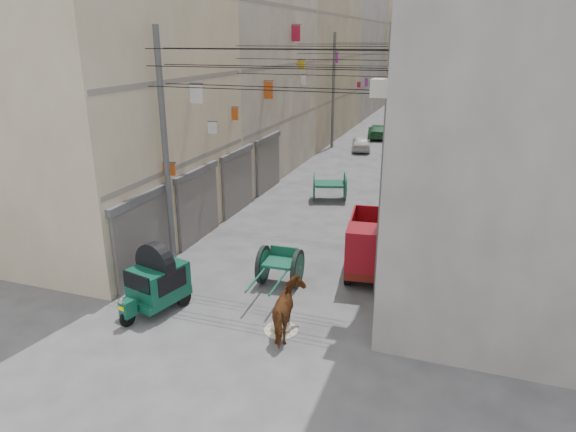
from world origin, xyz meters
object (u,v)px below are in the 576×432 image
at_px(tonga_cart, 280,266).
at_px(horse, 289,311).
at_px(second_cart, 330,185).
at_px(distant_car_green, 378,131).
at_px(feed_sack, 281,326).
at_px(distant_car_grey, 417,153).
at_px(mini_truck, 372,250).
at_px(distant_car_white, 361,143).
at_px(auto_rickshaw, 157,280).

relative_size(tonga_cart, horse, 1.62).
height_order(second_cart, distant_car_green, second_cart).
distance_m(feed_sack, horse, 0.67).
distance_m(feed_sack, distant_car_green, 29.78).
distance_m(second_cart, distant_car_grey, 10.22).
bearing_deg(distant_car_grey, horse, -81.54).
xyz_separation_m(mini_truck, distant_car_green, (-4.25, 25.46, -0.43)).
bearing_deg(distant_car_green, second_cart, 81.25).
height_order(tonga_cart, feed_sack, tonga_cart).
bearing_deg(distant_car_white, feed_sack, 84.45).
bearing_deg(distant_car_white, tonga_cart, 82.66).
bearing_deg(auto_rickshaw, tonga_cart, 57.48).
distance_m(auto_rickshaw, second_cart, 12.30).
xyz_separation_m(tonga_cart, mini_truck, (2.67, 1.58, 0.31)).
relative_size(auto_rickshaw, distant_car_green, 0.63).
bearing_deg(horse, second_cart, -93.03).
bearing_deg(distant_car_grey, distant_car_white, 159.03).
bearing_deg(auto_rickshaw, mini_truck, 51.71).
bearing_deg(mini_truck, distant_car_white, 95.55).
xyz_separation_m(distant_car_grey, distant_car_green, (-3.88, 7.88, -0.13)).
bearing_deg(distant_car_green, tonga_cart, 82.30).
bearing_deg(second_cart, horse, -97.44).
bearing_deg(second_cart, auto_rickshaw, -116.56).
bearing_deg(feed_sack, distant_car_white, 96.56).
xyz_separation_m(mini_truck, horse, (-1.41, -4.36, -0.23)).
distance_m(tonga_cart, horse, 3.06).
bearing_deg(second_cart, distant_car_green, 74.91).
height_order(second_cart, distant_car_grey, second_cart).
bearing_deg(distant_car_grey, tonga_cart, -85.70).
distance_m(second_cart, distant_car_white, 12.34).
bearing_deg(distant_car_green, mini_truck, 88.44).
distance_m(tonga_cart, distant_car_grey, 19.29).
bearing_deg(mini_truck, auto_rickshaw, -149.20).
relative_size(second_cart, horse, 1.12).
bearing_deg(distant_car_grey, second_cart, -96.97).
distance_m(tonga_cart, mini_truck, 3.12).
bearing_deg(distant_car_green, feed_sack, 83.90).
bearing_deg(horse, distant_car_white, -95.79).
bearing_deg(feed_sack, distant_car_grey, 86.52).
relative_size(auto_rickshaw, distant_car_white, 0.74).
height_order(auto_rickshaw, horse, auto_rickshaw).
relative_size(tonga_cart, mini_truck, 0.76).
relative_size(mini_truck, distant_car_green, 1.01).
relative_size(feed_sack, horse, 0.34).
xyz_separation_m(auto_rickshaw, tonga_cart, (2.84, 2.70, -0.28)).
xyz_separation_m(distant_car_white, distant_car_grey, (4.13, -2.59, 0.13)).
bearing_deg(mini_truck, horse, -114.88).
bearing_deg(distant_car_white, distant_car_green, -104.76).
distance_m(second_cart, horse, 12.41).
bearing_deg(mini_truck, second_cart, 107.25).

